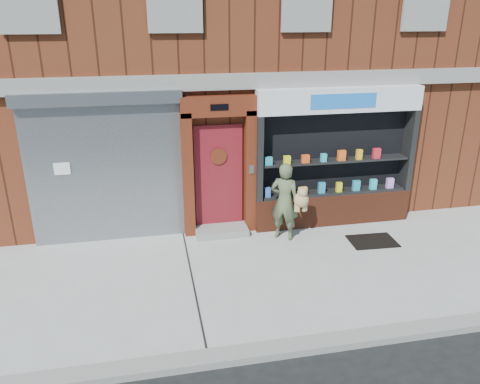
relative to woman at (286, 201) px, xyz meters
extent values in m
plane|color=#9E9E99|center=(-0.52, -1.26, -0.83)|extent=(80.00, 80.00, 0.00)
cube|color=gray|center=(-0.52, -3.41, -0.77)|extent=(60.00, 0.30, 0.12)
cube|color=#5B2615|center=(-0.52, 4.74, 3.17)|extent=(12.00, 8.00, 8.00)
cube|color=gray|center=(-0.52, 0.66, 2.32)|extent=(12.00, 0.16, 0.30)
cube|color=gray|center=(-3.52, 0.68, 0.57)|extent=(3.00, 0.10, 2.80)
cube|color=slate|center=(-3.52, 0.62, 2.09)|extent=(3.10, 0.30, 0.24)
cube|color=white|center=(-4.32, 0.62, 0.77)|extent=(0.30, 0.01, 0.24)
cube|color=#551D0E|center=(-1.92, 0.60, 0.47)|extent=(0.22, 0.28, 2.60)
cube|color=#551D0E|center=(-0.62, 0.60, 0.47)|extent=(0.22, 0.28, 2.60)
cube|color=#551D0E|center=(-1.27, 0.60, 1.87)|extent=(1.50, 0.28, 0.40)
cube|color=black|center=(-1.27, 0.45, 1.87)|extent=(0.35, 0.01, 0.12)
cube|color=maroon|center=(-1.27, 0.71, 0.37)|extent=(1.00, 0.06, 2.20)
cylinder|color=black|center=(-1.27, 0.67, 0.82)|extent=(0.28, 0.02, 0.28)
cylinder|color=#551D0E|center=(-1.27, 0.66, 0.82)|extent=(0.34, 0.02, 0.34)
cube|color=gray|center=(-1.27, 0.44, -0.75)|extent=(1.10, 0.55, 0.15)
cube|color=slate|center=(-0.62, 0.45, 0.57)|extent=(0.10, 0.02, 0.18)
cube|color=maroon|center=(1.23, 0.54, -0.48)|extent=(3.50, 0.40, 0.70)
cube|color=black|center=(-0.46, 0.54, 0.77)|extent=(0.12, 0.40, 1.80)
cube|color=black|center=(2.92, 0.54, 0.77)|extent=(0.12, 0.40, 1.80)
cube|color=black|center=(1.23, 0.73, 0.77)|extent=(3.30, 0.03, 1.80)
cube|color=black|center=(1.23, 0.54, -0.10)|extent=(3.20, 0.36, 0.06)
cube|color=black|center=(1.23, 0.54, 0.62)|extent=(3.20, 0.36, 0.04)
cube|color=white|center=(1.23, 0.54, 1.92)|extent=(3.50, 0.40, 0.50)
cube|color=blue|center=(1.23, 0.34, 1.92)|extent=(1.40, 0.01, 0.30)
cube|color=blue|center=(-0.27, 0.46, 0.04)|extent=(0.12, 0.09, 0.21)
cube|color=red|center=(0.13, 0.46, 0.04)|extent=(0.12, 0.09, 0.21)
cube|color=gold|center=(0.53, 0.46, 0.02)|extent=(0.14, 0.09, 0.16)
cube|color=teal|center=(0.93, 0.46, 0.05)|extent=(0.14, 0.09, 0.24)
cube|color=yellow|center=(1.33, 0.46, 0.04)|extent=(0.12, 0.09, 0.21)
cube|color=teal|center=(1.73, 0.46, 0.05)|extent=(0.16, 0.09, 0.22)
cube|color=#29C5CD|center=(2.13, 0.46, 0.05)|extent=(0.14, 0.09, 0.23)
cube|color=#D28BFA|center=(2.53, 0.46, 0.05)|extent=(0.15, 0.09, 0.22)
cube|color=teal|center=(-0.27, 0.46, 0.73)|extent=(0.16, 0.09, 0.17)
cube|color=#FFFC1A|center=(0.13, 0.46, 0.73)|extent=(0.14, 0.09, 0.17)
cube|color=#FF531A|center=(0.53, 0.46, 0.73)|extent=(0.16, 0.09, 0.17)
cube|color=#28B6C8|center=(0.93, 0.46, 0.73)|extent=(0.12, 0.09, 0.17)
cube|color=orange|center=(1.33, 0.46, 0.75)|extent=(0.17, 0.09, 0.22)
cube|color=yellow|center=(1.73, 0.46, 0.75)|extent=(0.12, 0.09, 0.21)
cube|color=red|center=(2.13, 0.46, 0.75)|extent=(0.16, 0.09, 0.22)
imported|color=#4F5B3C|center=(-0.03, 0.02, -0.01)|extent=(0.71, 0.65, 1.63)
sphere|color=tan|center=(0.26, -0.16, 0.07)|extent=(0.30, 0.30, 0.30)
sphere|color=tan|center=(0.26, -0.21, 0.25)|extent=(0.20, 0.20, 0.20)
sphere|color=tan|center=(0.20, -0.21, 0.33)|extent=(0.07, 0.07, 0.07)
sphere|color=tan|center=(0.32, -0.21, 0.33)|extent=(0.07, 0.07, 0.07)
cylinder|color=tan|center=(0.16, -0.16, -0.08)|extent=(0.07, 0.07, 0.18)
cylinder|color=tan|center=(0.36, -0.16, -0.08)|extent=(0.07, 0.07, 0.18)
cylinder|color=tan|center=(0.20, -0.18, -0.08)|extent=(0.07, 0.07, 0.18)
cylinder|color=tan|center=(0.32, -0.18, -0.08)|extent=(0.07, 0.07, 0.18)
cube|color=black|center=(1.71, -0.53, -0.81)|extent=(0.97, 0.70, 0.02)
camera|label=1|loc=(-2.67, -8.43, 3.55)|focal=35.00mm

